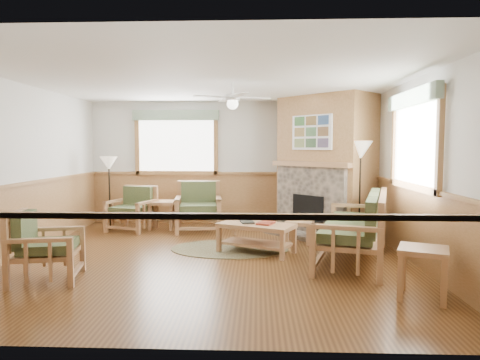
{
  "coord_description": "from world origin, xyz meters",
  "views": [
    {
      "loc": [
        0.69,
        -6.46,
        1.7
      ],
      "look_at": [
        0.4,
        0.7,
        1.15
      ],
      "focal_mm": 32.0,
      "sensor_mm": 36.0,
      "label": 1
    }
  ],
  "objects_px": {
    "end_table_chairs": "(162,215)",
    "sofa": "(353,227)",
    "armchair_left": "(47,246)",
    "armchair_back_left": "(131,209)",
    "floor_lamp_left": "(110,193)",
    "floor_lamp_right": "(360,191)",
    "coffee_table": "(256,238)",
    "armchair_back_right": "(198,207)",
    "footstool": "(299,232)",
    "end_table_sofa": "(423,273)"
  },
  "relations": [
    {
      "from": "end_table_chairs",
      "to": "sofa",
      "type": "bearing_deg",
      "value": -34.74
    },
    {
      "from": "sofa",
      "to": "armchair_left",
      "type": "distance_m",
      "value": 4.27
    },
    {
      "from": "sofa",
      "to": "armchair_back_left",
      "type": "height_order",
      "value": "sofa"
    },
    {
      "from": "floor_lamp_left",
      "to": "armchair_back_left",
      "type": "bearing_deg",
      "value": -21.95
    },
    {
      "from": "sofa",
      "to": "floor_lamp_right",
      "type": "bearing_deg",
      "value": -179.82
    },
    {
      "from": "sofa",
      "to": "coffee_table",
      "type": "relative_size",
      "value": 1.88
    },
    {
      "from": "armchair_back_right",
      "to": "floor_lamp_right",
      "type": "distance_m",
      "value": 3.16
    },
    {
      "from": "end_table_chairs",
      "to": "armchair_left",
      "type": "bearing_deg",
      "value": -101.32
    },
    {
      "from": "sofa",
      "to": "end_table_chairs",
      "type": "height_order",
      "value": "sofa"
    },
    {
      "from": "armchair_left",
      "to": "footstool",
      "type": "bearing_deg",
      "value": -68.16
    },
    {
      "from": "armchair_left",
      "to": "footstool",
      "type": "distance_m",
      "value": 4.13
    },
    {
      "from": "end_table_sofa",
      "to": "footstool",
      "type": "bearing_deg",
      "value": 111.89
    },
    {
      "from": "floor_lamp_right",
      "to": "sofa",
      "type": "bearing_deg",
      "value": -106.92
    },
    {
      "from": "footstool",
      "to": "end_table_chairs",
      "type": "bearing_deg",
      "value": 155.89
    },
    {
      "from": "sofa",
      "to": "end_table_chairs",
      "type": "xyz_separation_m",
      "value": [
        -3.42,
        2.37,
        -0.22
      ]
    },
    {
      "from": "coffee_table",
      "to": "floor_lamp_right",
      "type": "distance_m",
      "value": 2.17
    },
    {
      "from": "armchair_back_right",
      "to": "coffee_table",
      "type": "bearing_deg",
      "value": -62.52
    },
    {
      "from": "armchair_back_left",
      "to": "end_table_chairs",
      "type": "height_order",
      "value": "armchair_back_left"
    },
    {
      "from": "armchair_left",
      "to": "coffee_table",
      "type": "xyz_separation_m",
      "value": [
        2.67,
        1.54,
        -0.21
      ]
    },
    {
      "from": "footstool",
      "to": "floor_lamp_right",
      "type": "bearing_deg",
      "value": 9.27
    },
    {
      "from": "armchair_back_left",
      "to": "floor_lamp_left",
      "type": "relative_size",
      "value": 0.59
    },
    {
      "from": "armchair_back_right",
      "to": "end_table_chairs",
      "type": "height_order",
      "value": "armchair_back_right"
    },
    {
      "from": "armchair_left",
      "to": "armchair_back_left",
      "type": "bearing_deg",
      "value": -13.79
    },
    {
      "from": "sofa",
      "to": "armchair_back_right",
      "type": "height_order",
      "value": "sofa"
    },
    {
      "from": "armchair_back_left",
      "to": "armchair_back_right",
      "type": "height_order",
      "value": "armchair_back_right"
    },
    {
      "from": "armchair_back_right",
      "to": "end_table_sofa",
      "type": "height_order",
      "value": "armchair_back_right"
    },
    {
      "from": "coffee_table",
      "to": "end_table_sofa",
      "type": "bearing_deg",
      "value": -22.31
    },
    {
      "from": "floor_lamp_left",
      "to": "end_table_sofa",
      "type": "bearing_deg",
      "value": -38.75
    },
    {
      "from": "armchair_back_right",
      "to": "coffee_table",
      "type": "distance_m",
      "value": 2.1
    },
    {
      "from": "armchair_back_right",
      "to": "end_table_sofa",
      "type": "relative_size",
      "value": 1.72
    },
    {
      "from": "sofa",
      "to": "armchair_back_left",
      "type": "xyz_separation_m",
      "value": [
        -4.0,
        2.15,
        -0.07
      ]
    },
    {
      "from": "end_table_chairs",
      "to": "floor_lamp_left",
      "type": "distance_m",
      "value": 1.19
    },
    {
      "from": "armchair_back_right",
      "to": "armchair_left",
      "type": "relative_size",
      "value": 1.12
    },
    {
      "from": "armchair_back_right",
      "to": "coffee_table",
      "type": "height_order",
      "value": "armchair_back_right"
    },
    {
      "from": "floor_lamp_left",
      "to": "floor_lamp_right",
      "type": "height_order",
      "value": "floor_lamp_right"
    },
    {
      "from": "armchair_left",
      "to": "floor_lamp_right",
      "type": "height_order",
      "value": "floor_lamp_right"
    },
    {
      "from": "floor_lamp_left",
      "to": "floor_lamp_right",
      "type": "xyz_separation_m",
      "value": [
        4.92,
        -1.03,
        0.15
      ]
    },
    {
      "from": "sofa",
      "to": "armchair_back_right",
      "type": "distance_m",
      "value": 3.38
    },
    {
      "from": "coffee_table",
      "to": "end_table_chairs",
      "type": "height_order",
      "value": "end_table_chairs"
    },
    {
      "from": "armchair_back_right",
      "to": "floor_lamp_right",
      "type": "xyz_separation_m",
      "value": [
        3.02,
        -0.81,
        0.41
      ]
    },
    {
      "from": "sofa",
      "to": "floor_lamp_right",
      "type": "distance_m",
      "value": 1.44
    },
    {
      "from": "coffee_table",
      "to": "end_table_chairs",
      "type": "bearing_deg",
      "value": 160.13
    },
    {
      "from": "armchair_left",
      "to": "end_table_sofa",
      "type": "height_order",
      "value": "armchair_left"
    },
    {
      "from": "coffee_table",
      "to": "armchair_left",
      "type": "bearing_deg",
      "value": -125.09
    },
    {
      "from": "sofa",
      "to": "armchair_back_left",
      "type": "distance_m",
      "value": 4.54
    },
    {
      "from": "footstool",
      "to": "floor_lamp_right",
      "type": "xyz_separation_m",
      "value": [
        1.09,
        0.18,
        0.71
      ]
    },
    {
      "from": "end_table_sofa",
      "to": "footstool",
      "type": "relative_size",
      "value": 1.27
    },
    {
      "from": "armchair_back_left",
      "to": "sofa",
      "type": "bearing_deg",
      "value": -12.83
    },
    {
      "from": "armchair_left",
      "to": "coffee_table",
      "type": "relative_size",
      "value": 0.75
    },
    {
      "from": "end_table_chairs",
      "to": "armchair_back_left",
      "type": "bearing_deg",
      "value": -158.77
    }
  ]
}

